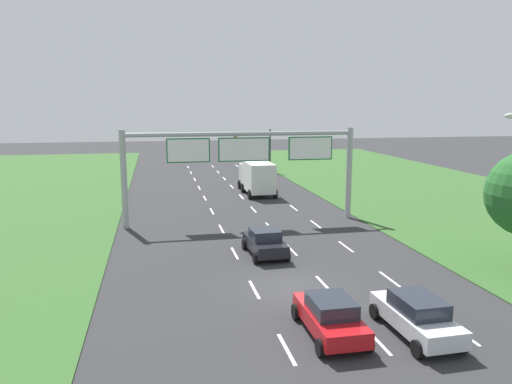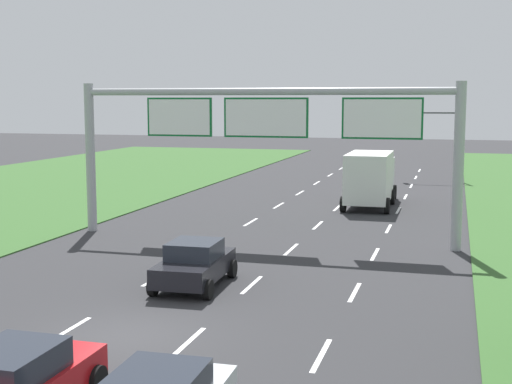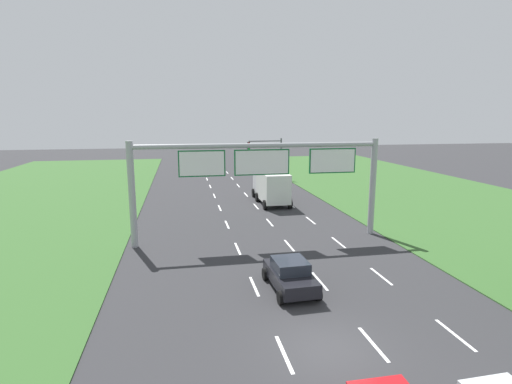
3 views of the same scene
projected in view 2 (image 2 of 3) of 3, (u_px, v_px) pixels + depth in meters
The scene contains 9 objects.
ground_plane at pixel (126, 336), 18.92m from camera, with size 200.00×200.00×0.00m, color #2D2D30.
lane_dashes_inner_left at pixel (233, 232), 33.71m from camera, with size 0.14×68.40×0.01m.
lane_dashes_inner_right at pixel (306, 236), 32.78m from camera, with size 0.14×68.40×0.01m.
lane_dashes_slip at pixel (382, 240), 31.84m from camera, with size 0.14×68.40×0.01m.
car_lead_silver at pixel (195, 264), 23.91m from camera, with size 2.20×4.05×1.54m.
car_mid_lane at pixel (15, 384), 13.81m from camera, with size 2.04×4.22×1.51m.
box_truck at pixel (371, 177), 41.96m from camera, with size 2.73×7.20×3.20m.
sign_gantry at pixel (266, 129), 31.25m from camera, with size 17.24×0.44×7.00m.
traffic_light_mast at pixel (431, 131), 55.13m from camera, with size 4.76×0.49×5.60m.
Camera 2 is at (8.25, -16.66, 6.24)m, focal length 50.00 mm.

